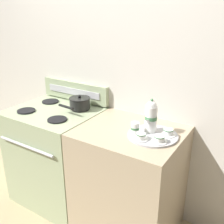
{
  "coord_description": "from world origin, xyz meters",
  "views": [
    {
      "loc": [
        1.21,
        -1.56,
        1.76
      ],
      "look_at": [
        0.18,
        0.07,
        1.0
      ],
      "focal_mm": 42.0,
      "sensor_mm": 36.0,
      "label": 1
    }
  ],
  "objects_px": {
    "stove": "(57,155)",
    "creamer_jug": "(135,128)",
    "teacup_front": "(159,139)",
    "teapot": "(151,116)",
    "serving_tray": "(153,136)",
    "teacup_left": "(141,136)",
    "saucepan": "(80,103)",
    "teacup_right": "(168,132)"
  },
  "relations": [
    {
      "from": "teacup_left",
      "to": "teacup_front",
      "type": "xyz_separation_m",
      "value": [
        0.12,
        0.03,
        0.0
      ]
    },
    {
      "from": "teacup_right",
      "to": "teacup_front",
      "type": "xyz_separation_m",
      "value": [
        -0.01,
        -0.13,
        0.0
      ]
    },
    {
      "from": "saucepan",
      "to": "teacup_right",
      "type": "height_order",
      "value": "saucepan"
    },
    {
      "from": "stove",
      "to": "teapot",
      "type": "xyz_separation_m",
      "value": [
        0.92,
        0.04,
        0.59
      ]
    },
    {
      "from": "creamer_jug",
      "to": "teacup_front",
      "type": "bearing_deg",
      "value": -8.14
    },
    {
      "from": "serving_tray",
      "to": "teacup_right",
      "type": "distance_m",
      "value": 0.11
    },
    {
      "from": "teacup_front",
      "to": "teapot",
      "type": "bearing_deg",
      "value": 135.09
    },
    {
      "from": "teacup_left",
      "to": "creamer_jug",
      "type": "bearing_deg",
      "value": 142.52
    },
    {
      "from": "serving_tray",
      "to": "teacup_right",
      "type": "height_order",
      "value": "teacup_right"
    },
    {
      "from": "teapot",
      "to": "teacup_left",
      "type": "distance_m",
      "value": 0.18
    },
    {
      "from": "stove",
      "to": "saucepan",
      "type": "xyz_separation_m",
      "value": [
        0.18,
        0.14,
        0.52
      ]
    },
    {
      "from": "serving_tray",
      "to": "teacup_right",
      "type": "relative_size",
      "value": 3.35
    },
    {
      "from": "teacup_left",
      "to": "teacup_right",
      "type": "height_order",
      "value": "same"
    },
    {
      "from": "teacup_right",
      "to": "saucepan",
      "type": "bearing_deg",
      "value": 174.0
    },
    {
      "from": "teapot",
      "to": "teacup_right",
      "type": "height_order",
      "value": "teapot"
    },
    {
      "from": "teacup_front",
      "to": "stove",
      "type": "bearing_deg",
      "value": 175.64
    },
    {
      "from": "saucepan",
      "to": "teacup_right",
      "type": "distance_m",
      "value": 0.87
    },
    {
      "from": "teapot",
      "to": "teacup_right",
      "type": "relative_size",
      "value": 2.33
    },
    {
      "from": "teacup_front",
      "to": "saucepan",
      "type": "bearing_deg",
      "value": 165.38
    },
    {
      "from": "saucepan",
      "to": "teacup_left",
      "type": "relative_size",
      "value": 2.63
    },
    {
      "from": "teacup_right",
      "to": "stove",
      "type": "bearing_deg",
      "value": -177.13
    },
    {
      "from": "teapot",
      "to": "saucepan",
      "type": "bearing_deg",
      "value": 172.02
    },
    {
      "from": "stove",
      "to": "creamer_jug",
      "type": "height_order",
      "value": "creamer_jug"
    },
    {
      "from": "teapot",
      "to": "creamer_jug",
      "type": "height_order",
      "value": "teapot"
    },
    {
      "from": "stove",
      "to": "teacup_front",
      "type": "relative_size",
      "value": 8.73
    },
    {
      "from": "serving_tray",
      "to": "teapot",
      "type": "relative_size",
      "value": 1.44
    },
    {
      "from": "teacup_right",
      "to": "creamer_jug",
      "type": "xyz_separation_m",
      "value": [
        -0.21,
        -0.1,
        0.02
      ]
    },
    {
      "from": "teacup_front",
      "to": "teacup_right",
      "type": "bearing_deg",
      "value": 84.7
    },
    {
      "from": "teacup_left",
      "to": "serving_tray",
      "type": "bearing_deg",
      "value": 69.48
    },
    {
      "from": "saucepan",
      "to": "creamer_jug",
      "type": "distance_m",
      "value": 0.69
    },
    {
      "from": "stove",
      "to": "teacup_right",
      "type": "height_order",
      "value": "teacup_right"
    },
    {
      "from": "teapot",
      "to": "creamer_jug",
      "type": "bearing_deg",
      "value": -129.85
    },
    {
      "from": "stove",
      "to": "creamer_jug",
      "type": "distance_m",
      "value": 0.99
    },
    {
      "from": "teacup_front",
      "to": "creamer_jug",
      "type": "distance_m",
      "value": 0.2
    },
    {
      "from": "serving_tray",
      "to": "teacup_front",
      "type": "xyz_separation_m",
      "value": [
        0.08,
        -0.08,
        0.03
      ]
    },
    {
      "from": "teapot",
      "to": "teacup_left",
      "type": "bearing_deg",
      "value": -90.42
    },
    {
      "from": "serving_tray",
      "to": "creamer_jug",
      "type": "bearing_deg",
      "value": -156.86
    },
    {
      "from": "stove",
      "to": "saucepan",
      "type": "bearing_deg",
      "value": 38.08
    },
    {
      "from": "serving_tray",
      "to": "creamer_jug",
      "type": "height_order",
      "value": "creamer_jug"
    },
    {
      "from": "saucepan",
      "to": "creamer_jug",
      "type": "relative_size",
      "value": 3.31
    },
    {
      "from": "teacup_left",
      "to": "teacup_right",
      "type": "xyz_separation_m",
      "value": [
        0.13,
        0.16,
        0.0
      ]
    },
    {
      "from": "stove",
      "to": "teacup_left",
      "type": "bearing_deg",
      "value": -6.77
    }
  ]
}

